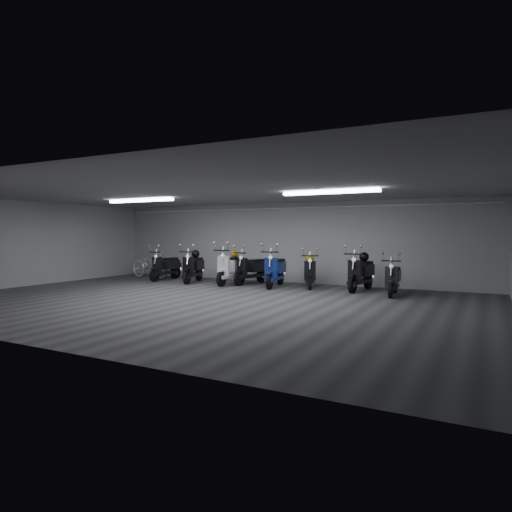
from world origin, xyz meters
The scene contains 21 objects.
floor centered at (0.00, 0.00, -0.01)m, with size 14.00×10.00×0.01m, color #353537.
ceiling centered at (0.00, 0.00, 2.80)m, with size 14.00×10.00×0.01m, color gray.
back_wall centered at (0.00, 5.00, 1.40)m, with size 14.00×0.01×2.80m, color #ACABAE.
front_wall centered at (0.00, -5.00, 1.40)m, with size 14.00×0.01×2.80m, color #ACABAE.
left_wall centered at (-7.00, 0.00, 1.40)m, with size 0.01×10.00×2.80m, color #ACABAE.
fluor_strip_left centered at (-3.00, 1.00, 2.74)m, with size 2.40×0.18×0.08m, color white.
fluor_strip_right centered at (3.00, 1.00, 2.74)m, with size 2.40×0.18×0.08m, color white.
conduit centered at (0.00, 4.92, 2.62)m, with size 0.05×0.05×13.60m, color white.
scooter_0 centered at (-4.14, 3.52, 0.66)m, with size 0.59×1.77×1.32m, color black, non-canonical shape.
scooter_1 centered at (-2.78, 3.38, 0.69)m, with size 0.62×1.85×1.38m, color black, non-canonical shape.
scooter_2 centered at (-1.28, 3.47, 0.73)m, with size 0.66×1.97×1.47m, color white, non-canonical shape.
scooter_3 centered at (-0.72, 3.86, 0.68)m, with size 0.61×1.82×1.35m, color black, non-canonical shape.
scooter_4 centered at (0.34, 3.55, 0.72)m, with size 0.64×1.93×1.44m, color navy, non-canonical shape.
scooter_5 centered at (1.41, 3.87, 0.65)m, with size 0.58×1.75×1.31m, color black, non-canonical shape.
scooter_7 centered at (3.05, 3.82, 0.71)m, with size 0.63×1.90×1.41m, color black, non-canonical shape.
scooter_9 centered at (4.10, 3.30, 0.62)m, with size 0.56×1.67×1.24m, color black, non-canonical shape.
bicycle centered at (-5.22, 3.90, 0.64)m, with size 0.70×1.99×1.29m, color white.
helmet_0 centered at (-2.85, 3.63, 1.00)m, with size 0.29×0.29×0.29m, color black.
helmet_1 centered at (-1.30, 3.74, 1.03)m, with size 0.23×0.23×0.23m, color #BA880A.
helmet_2 centered at (1.32, 4.10, 0.95)m, with size 0.27×0.27×0.27m, color #BBA30B.
helmet_3 centered at (3.08, 4.08, 1.02)m, with size 0.29×0.29×0.29m, color black.
Camera 1 is at (6.41, -9.37, 1.75)m, focal length 31.06 mm.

